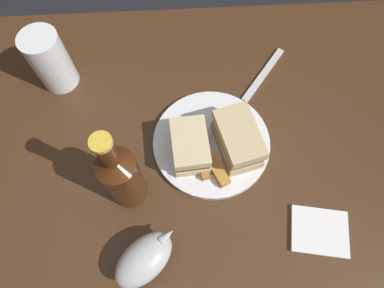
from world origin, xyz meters
TOP-DOWN VIEW (x-y plane):
  - ground_plane at (0.00, 0.00)m, footprint 6.00×6.00m
  - dining_table at (0.00, 0.00)m, footprint 1.28×0.85m
  - plate at (-0.09, -0.02)m, footprint 0.25×0.25m
  - sandwich_half_left at (-0.04, 0.00)m, footprint 0.08×0.11m
  - sandwich_half_right at (-0.14, -0.01)m, footprint 0.10×0.14m
  - potato_wedge_front at (-0.06, 0.04)m, footprint 0.03×0.05m
  - potato_wedge_middle at (-0.09, 0.04)m, footprint 0.03×0.05m
  - potato_wedge_back at (-0.10, 0.06)m, footprint 0.04×0.05m
  - potato_wedge_left_edge at (-0.03, 0.03)m, footprint 0.02×0.05m
  - pint_glass at (0.26, -0.21)m, footprint 0.08×0.08m
  - gravy_boat at (0.05, 0.21)m, footprint 0.14×0.13m
  - cider_bottle at (0.09, 0.07)m, footprint 0.07×0.07m
  - napkin at (-0.28, 0.18)m, footprint 0.12×0.11m
  - fork at (-0.23, -0.20)m, footprint 0.12×0.15m

SIDE VIEW (x-z plane):
  - ground_plane at x=0.00m, z-range 0.00..0.00m
  - dining_table at x=0.00m, z-range 0.00..0.70m
  - fork at x=-0.23m, z-range 0.70..0.71m
  - napkin at x=-0.28m, z-range 0.70..0.71m
  - plate at x=-0.09m, z-range 0.70..0.72m
  - potato_wedge_front at x=-0.06m, z-range 0.72..0.73m
  - potato_wedge_middle at x=-0.09m, z-range 0.72..0.74m
  - potato_wedge_back at x=-0.10m, z-range 0.72..0.74m
  - potato_wedge_left_edge at x=-0.03m, z-range 0.72..0.74m
  - gravy_boat at x=0.05m, z-range 0.71..0.78m
  - sandwich_half_left at x=-0.04m, z-range 0.72..0.78m
  - sandwich_half_right at x=-0.14m, z-range 0.72..0.79m
  - pint_glass at x=0.26m, z-range 0.70..0.84m
  - cider_bottle at x=0.09m, z-range 0.68..0.93m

